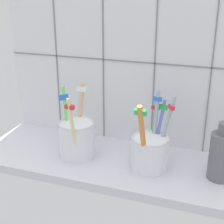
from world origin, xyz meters
The scene contains 5 objects.
counter_slab centered at (0.00, 0.00, 1.00)cm, with size 64.00×22.00×2.00cm, color silver.
tile_wall_back centered at (0.00, 12.00, 22.50)cm, with size 64.00×2.20×45.00cm.
toothbrush_cup_left centered at (-8.76, -0.78, 6.68)cm, with size 8.46×12.53×16.33cm.
toothbrush_cup_right centered at (8.76, -0.76, 6.43)cm, with size 8.80×13.69×17.12cm.
ceramic_vase centered at (23.52, 0.03, 7.44)cm, with size 5.16×5.16×12.53cm.
Camera 1 is at (22.44, -64.65, 40.70)cm, focal length 53.84 mm.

